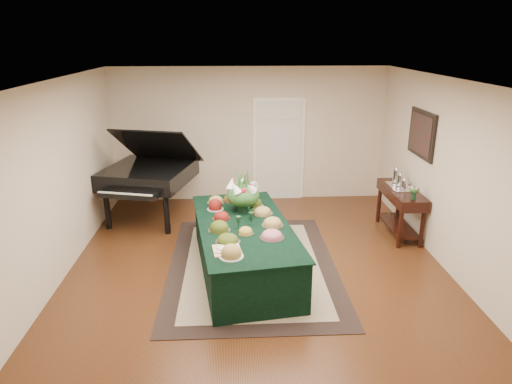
{
  "coord_description": "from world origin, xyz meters",
  "views": [
    {
      "loc": [
        -0.33,
        -6.1,
        3.24
      ],
      "look_at": [
        0.0,
        0.3,
        1.05
      ],
      "focal_mm": 32.0,
      "sensor_mm": 36.0,
      "label": 1
    }
  ],
  "objects_px": {
    "buffet_table": "(244,247)",
    "grand_piano": "(149,174)",
    "floral_centerpiece": "(243,191)",
    "mahogany_sideboard": "(401,199)"
  },
  "relations": [
    {
      "from": "buffet_table",
      "to": "floral_centerpiece",
      "type": "xyz_separation_m",
      "value": [
        0.0,
        0.54,
        0.67
      ]
    },
    {
      "from": "floral_centerpiece",
      "to": "grand_piano",
      "type": "bearing_deg",
      "value": 137.19
    },
    {
      "from": "floral_centerpiece",
      "to": "mahogany_sideboard",
      "type": "xyz_separation_m",
      "value": [
        2.69,
        0.64,
        -0.41
      ]
    },
    {
      "from": "floral_centerpiece",
      "to": "mahogany_sideboard",
      "type": "height_order",
      "value": "floral_centerpiece"
    },
    {
      "from": "buffet_table",
      "to": "grand_piano",
      "type": "xyz_separation_m",
      "value": [
        -1.67,
        2.09,
        0.51
      ]
    },
    {
      "from": "buffet_table",
      "to": "grand_piano",
      "type": "relative_size",
      "value": 1.43
    },
    {
      "from": "floral_centerpiece",
      "to": "grand_piano",
      "type": "xyz_separation_m",
      "value": [
        -1.67,
        1.55,
        -0.16
      ]
    },
    {
      "from": "buffet_table",
      "to": "floral_centerpiece",
      "type": "relative_size",
      "value": 5.43
    },
    {
      "from": "grand_piano",
      "to": "mahogany_sideboard",
      "type": "relative_size",
      "value": 1.52
    },
    {
      "from": "mahogany_sideboard",
      "to": "floral_centerpiece",
      "type": "bearing_deg",
      "value": -166.7
    }
  ]
}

